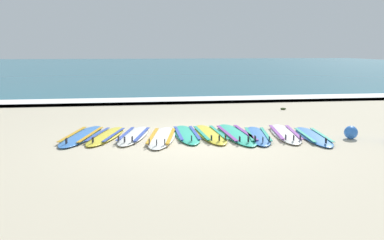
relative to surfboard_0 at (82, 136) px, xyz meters
name	(u,v)px	position (x,y,z in m)	size (l,w,h in m)	color
ground_plane	(189,142)	(2.30, -0.78, -0.04)	(80.00, 80.00, 0.00)	#C1B599
sea	(144,66)	(2.30, 35.05, 0.01)	(80.00, 60.00, 0.10)	#23667A
wave_foam_strip	(165,101)	(2.30, 5.69, 0.02)	(80.00, 1.29, 0.11)	white
surfboard_0	(82,136)	(0.00, 0.00, 0.00)	(1.05, 2.35, 0.18)	#3875CC
surfboard_1	(106,136)	(0.53, -0.09, 0.00)	(1.03, 2.11, 0.18)	yellow
surfboard_2	(134,135)	(1.14, -0.13, 0.00)	(0.98, 2.13, 0.18)	silver
surfboard_3	(162,137)	(1.74, -0.40, 0.00)	(0.96, 2.30, 0.18)	white
surfboard_4	(187,134)	(2.32, -0.17, 0.00)	(0.53, 2.09, 0.18)	#2DB793
surfboard_5	(210,134)	(2.85, -0.22, 0.00)	(0.64, 2.20, 0.18)	yellow
surfboard_6	(236,134)	(3.43, -0.32, 0.00)	(0.65, 2.41, 0.18)	#2DB793
surfboard_7	(258,135)	(3.87, -0.53, 0.00)	(0.85, 2.09, 0.18)	#3875CC
surfboard_8	(285,133)	(4.55, -0.41, 0.00)	(0.90, 2.26, 0.18)	white
surfboard_9	(313,136)	(5.06, -0.78, 0.00)	(0.77, 2.12, 0.18)	#3875CC
beach_ball	(351,132)	(5.82, -1.00, 0.11)	(0.29, 0.29, 0.29)	blue
seaweed_clump_near_shoreline	(283,109)	(5.91, 3.28, 0.00)	(0.18, 0.15, 0.06)	#384723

